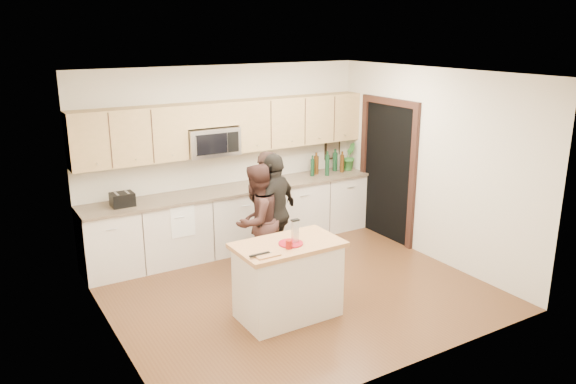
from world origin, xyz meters
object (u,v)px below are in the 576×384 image
woman_center (257,221)px  toaster (122,199)px  island (288,280)px  woman_right (275,212)px  woman_left (266,209)px

woman_center → toaster: bearing=-59.7°
island → woman_center: 1.24m
toaster → woman_center: (1.46, -1.02, -0.26)m
island → woman_center: woman_center is taller
toaster → woman_right: 2.03m
island → woman_center: size_ratio=0.79×
island → woman_left: bearing=70.3°
toaster → woman_center: size_ratio=0.19×
woman_left → woman_center: 0.38m
woman_right → toaster: bearing=-59.5°
woman_center → island: bearing=54.2°
woman_left → island: bearing=54.9°
woman_left → woman_center: woman_left is taller
woman_left → woman_center: (-0.28, -0.26, -0.05)m
island → toaster: toaster is taller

